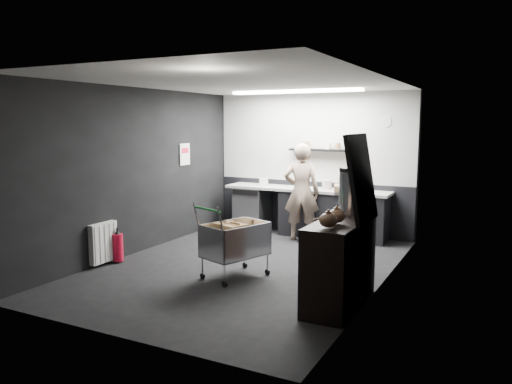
% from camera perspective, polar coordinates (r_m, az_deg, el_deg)
% --- Properties ---
extents(floor, '(5.50, 5.50, 0.00)m').
position_cam_1_polar(floor, '(7.53, -1.22, -8.53)').
color(floor, black).
rests_on(floor, ground).
extents(ceiling, '(5.50, 5.50, 0.00)m').
position_cam_1_polar(ceiling, '(7.24, -1.28, 12.41)').
color(ceiling, beige).
rests_on(ceiling, wall_back).
extents(wall_back, '(5.50, 0.00, 5.50)m').
position_cam_1_polar(wall_back, '(9.76, 6.45, 3.28)').
color(wall_back, black).
rests_on(wall_back, floor).
extents(wall_front, '(5.50, 0.00, 5.50)m').
position_cam_1_polar(wall_front, '(5.04, -16.28, -1.35)').
color(wall_front, black).
rests_on(wall_front, floor).
extents(wall_left, '(0.00, 5.50, 5.50)m').
position_cam_1_polar(wall_left, '(8.40, -13.36, 2.36)').
color(wall_left, black).
rests_on(wall_left, floor).
extents(wall_right, '(0.00, 5.50, 5.50)m').
position_cam_1_polar(wall_right, '(6.56, 14.31, 0.82)').
color(wall_right, black).
rests_on(wall_right, floor).
extents(kitchen_wall_panel, '(3.95, 0.02, 1.70)m').
position_cam_1_polar(kitchen_wall_panel, '(9.72, 6.45, 6.21)').
color(kitchen_wall_panel, '#B4B4AF').
rests_on(kitchen_wall_panel, wall_back).
extents(dado_panel, '(3.95, 0.02, 1.00)m').
position_cam_1_polar(dado_panel, '(9.85, 6.33, -1.66)').
color(dado_panel, black).
rests_on(dado_panel, wall_back).
extents(floating_shelf, '(1.20, 0.22, 0.04)m').
position_cam_1_polar(floating_shelf, '(9.55, 7.32, 4.79)').
color(floating_shelf, black).
rests_on(floating_shelf, wall_back).
extents(wall_clock, '(0.20, 0.03, 0.20)m').
position_cam_1_polar(wall_clock, '(9.30, 14.63, 7.78)').
color(wall_clock, silver).
rests_on(wall_clock, wall_back).
extents(poster, '(0.02, 0.30, 0.40)m').
position_cam_1_polar(poster, '(9.39, -8.15, 4.29)').
color(poster, white).
rests_on(poster, wall_left).
extents(poster_red_band, '(0.02, 0.22, 0.10)m').
position_cam_1_polar(poster_red_band, '(9.39, -8.14, 4.72)').
color(poster_red_band, red).
rests_on(poster_red_band, poster).
extents(radiator, '(0.10, 0.50, 0.60)m').
position_cam_1_polar(radiator, '(7.86, -17.06, -5.54)').
color(radiator, silver).
rests_on(radiator, wall_left).
extents(ceiling_strip, '(2.40, 0.20, 0.04)m').
position_cam_1_polar(ceiling_strip, '(8.91, 4.49, 11.36)').
color(ceiling_strip, white).
rests_on(ceiling_strip, ceiling).
extents(prep_counter, '(3.20, 0.61, 0.90)m').
position_cam_1_polar(prep_counter, '(9.52, 6.42, -2.26)').
color(prep_counter, black).
rests_on(prep_counter, floor).
extents(person, '(0.73, 0.57, 1.77)m').
position_cam_1_polar(person, '(9.05, 5.23, -0.01)').
color(person, beige).
rests_on(person, floor).
extents(shopping_cart, '(0.85, 1.12, 1.03)m').
position_cam_1_polar(shopping_cart, '(6.93, -2.42, -5.78)').
color(shopping_cart, silver).
rests_on(shopping_cart, floor).
extents(sideboard, '(0.58, 1.34, 2.01)m').
position_cam_1_polar(sideboard, '(5.96, 9.79, -6.77)').
color(sideboard, black).
rests_on(sideboard, floor).
extents(fire_extinguisher, '(0.16, 0.16, 0.52)m').
position_cam_1_polar(fire_extinguisher, '(7.97, -15.51, -6.01)').
color(fire_extinguisher, red).
rests_on(fire_extinguisher, floor).
extents(cardboard_box, '(0.67, 0.58, 0.11)m').
position_cam_1_polar(cardboard_box, '(9.17, 10.72, 0.42)').
color(cardboard_box, olive).
rests_on(cardboard_box, prep_counter).
extents(pink_tub, '(0.18, 0.18, 0.18)m').
position_cam_1_polar(pink_tub, '(9.35, 8.11, 0.82)').
color(pink_tub, beige).
rests_on(pink_tub, prep_counter).
extents(white_container, '(0.20, 0.18, 0.14)m').
position_cam_1_polar(white_container, '(9.80, 0.89, 1.12)').
color(white_container, silver).
rests_on(white_container, prep_counter).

